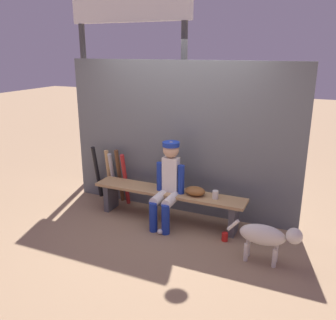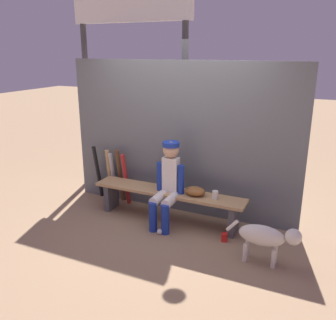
# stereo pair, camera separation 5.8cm
# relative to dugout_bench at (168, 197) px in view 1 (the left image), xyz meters

# --- Properties ---
(ground_plane) EXTENTS (30.00, 30.00, 0.00)m
(ground_plane) POSITION_rel_dugout_bench_xyz_m (0.00, 0.00, -0.35)
(ground_plane) COLOR #937556
(chainlink_fence) EXTENTS (3.50, 0.03, 2.22)m
(chainlink_fence) POSITION_rel_dugout_bench_xyz_m (0.00, 0.39, 0.76)
(chainlink_fence) COLOR #595E63
(chainlink_fence) RESTS_ON ground_plane
(dugout_bench) EXTENTS (2.21, 0.36, 0.45)m
(dugout_bench) POSITION_rel_dugout_bench_xyz_m (0.00, 0.00, 0.00)
(dugout_bench) COLOR tan
(dugout_bench) RESTS_ON ground_plane
(player_seated) EXTENTS (0.41, 0.55, 1.17)m
(player_seated) POSITION_rel_dugout_bench_xyz_m (0.04, -0.11, 0.29)
(player_seated) COLOR silver
(player_seated) RESTS_ON ground_plane
(baseball_glove) EXTENTS (0.28, 0.20, 0.12)m
(baseball_glove) POSITION_rel_dugout_bench_xyz_m (0.40, 0.00, 0.17)
(baseball_glove) COLOR brown
(baseball_glove) RESTS_ON dugout_bench
(bat_aluminum_red) EXTENTS (0.07, 0.20, 0.84)m
(bat_aluminum_red) POSITION_rel_dugout_bench_xyz_m (-0.82, 0.22, 0.07)
(bat_aluminum_red) COLOR #B22323
(bat_aluminum_red) RESTS_ON ground_plane
(bat_wood_dark) EXTENTS (0.07, 0.20, 0.88)m
(bat_wood_dark) POSITION_rel_dugout_bench_xyz_m (-0.97, 0.28, 0.09)
(bat_wood_dark) COLOR brown
(bat_wood_dark) RESTS_ON ground_plane
(bat_aluminum_silver) EXTENTS (0.09, 0.24, 0.80)m
(bat_aluminum_silver) POSITION_rel_dugout_bench_xyz_m (-1.10, 0.30, 0.05)
(bat_aluminum_silver) COLOR #B7B7BC
(bat_aluminum_silver) RESTS_ON ground_plane
(bat_wood_tan) EXTENTS (0.09, 0.20, 0.85)m
(bat_wood_tan) POSITION_rel_dugout_bench_xyz_m (-1.17, 0.29, 0.08)
(bat_wood_tan) COLOR tan
(bat_wood_tan) RESTS_ON ground_plane
(bat_aluminum_black) EXTENTS (0.07, 0.22, 0.89)m
(bat_aluminum_black) POSITION_rel_dugout_bench_xyz_m (-1.38, 0.28, 0.10)
(bat_aluminum_black) COLOR black
(bat_aluminum_black) RESTS_ON ground_plane
(baseball) EXTENTS (0.07, 0.07, 0.07)m
(baseball) POSITION_rel_dugout_bench_xyz_m (0.07, -0.42, -0.31)
(baseball) COLOR white
(baseball) RESTS_ON ground_plane
(cup_on_ground) EXTENTS (0.08, 0.08, 0.11)m
(cup_on_ground) POSITION_rel_dugout_bench_xyz_m (0.90, -0.24, -0.29)
(cup_on_ground) COLOR red
(cup_on_ground) RESTS_ON ground_plane
(cup_on_bench) EXTENTS (0.08, 0.08, 0.11)m
(cup_on_bench) POSITION_rel_dugout_bench_xyz_m (0.69, 0.00, 0.16)
(cup_on_bench) COLOR silver
(cup_on_bench) RESTS_ON dugout_bench
(scoreboard) EXTENTS (2.37, 0.27, 3.99)m
(scoreboard) POSITION_rel_dugout_bench_xyz_m (-1.05, 0.99, 2.49)
(scoreboard) COLOR #3F3F42
(scoreboard) RESTS_ON ground_plane
(dog) EXTENTS (0.84, 0.20, 0.49)m
(dog) POSITION_rel_dugout_bench_xyz_m (1.46, -0.53, -0.01)
(dog) COLOR beige
(dog) RESTS_ON ground_plane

